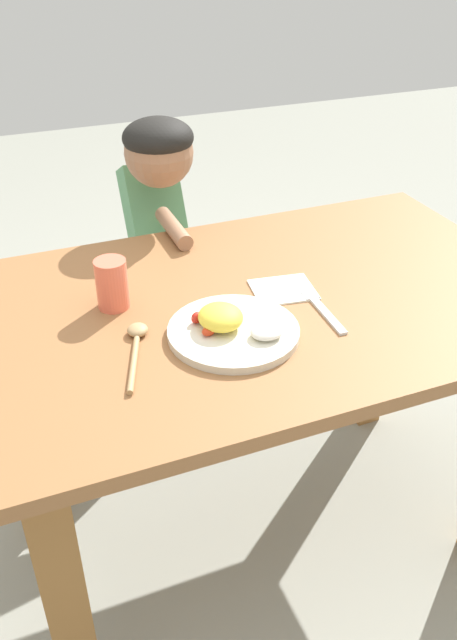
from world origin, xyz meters
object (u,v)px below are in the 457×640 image
object	(u,v)px
plate	(231,328)
spoon	(136,342)
person	(158,258)
drinking_cup	(112,284)
fork	(321,308)

from	to	relation	value
plate	spoon	size ratio (longest dim) A/B	1.24
person	drinking_cup	bearing A→B (deg)	64.13
spoon	person	world-z (taller)	person
plate	fork	xyz separation A→B (m)	(0.21, 0.02, -0.01)
person	plate	bearing A→B (deg)	87.03
plate	person	bearing A→B (deg)	87.03
spoon	drinking_cup	distance (m)	0.17
spoon	person	distance (m)	0.68
spoon	plate	bearing A→B (deg)	-81.11
fork	spoon	world-z (taller)	spoon
fork	person	distance (m)	0.68
plate	drinking_cup	size ratio (longest dim) A/B	2.41
spoon	drinking_cup	bearing A→B (deg)	21.01
drinking_cup	person	bearing A→B (deg)	64.13
plate	fork	distance (m)	0.21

